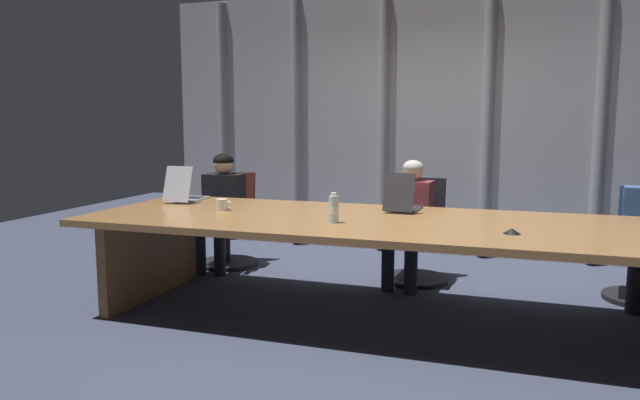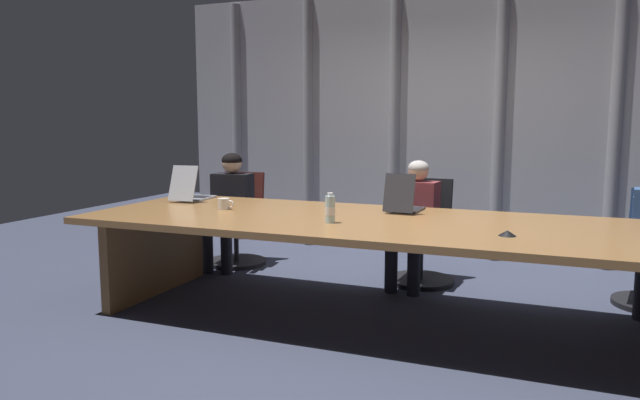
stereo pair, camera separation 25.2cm
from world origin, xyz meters
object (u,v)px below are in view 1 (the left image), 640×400
Objects in this scene: office_chair_left_mid at (417,243)px; water_bottle_primary at (334,209)px; conference_mic_left_side at (512,231)px; person_left_end at (221,203)px; person_left_mid at (409,216)px; laptop_left_end at (186,194)px; laptop_left_mid at (403,204)px; coffee_mug_far at (222,205)px; office_chair_left_end at (229,231)px.

office_chair_left_mid is 4.40× the size of water_bottle_primary.
conference_mic_left_side is (0.83, -1.46, 0.42)m from office_chair_left_mid.
person_left_end reaches higher than person_left_mid.
water_bottle_primary is at bearing -117.08° from laptop_left_end.
laptop_left_end reaches higher than water_bottle_primary.
laptop_left_mid is 0.77m from water_bottle_primary.
person_left_end is 2.02m from water_bottle_primary.
conference_mic_left_side is (2.19, -0.30, -0.03)m from coffee_mug_far.
laptop_left_end reaches higher than coffee_mug_far.
person_left_mid reaches higher than coffee_mug_far.
office_chair_left_mid is 8.41× the size of conference_mic_left_side.
person_left_end is 5.38× the size of water_bottle_primary.
office_chair_left_end is at bearing 115.15° from coffee_mug_far.
laptop_left_mid is 0.35× the size of person_left_end.
water_bottle_primary is (-0.35, -1.43, 0.50)m from office_chair_left_mid.
water_bottle_primary is 1.91× the size of conference_mic_left_side.
water_bottle_primary is at bearing -10.82° from office_chair_left_mid.
laptop_left_end is at bearing -66.25° from person_left_mid.
laptop_left_end is 2.82m from conference_mic_left_side.
laptop_left_mid reaches higher than office_chair_left_mid.
office_chair_left_end is at bearing -5.21° from laptop_left_end.
laptop_left_mid is 0.43× the size of office_chair_left_mid.
laptop_left_end is at bearing 166.08° from conference_mic_left_side.
laptop_left_end is 0.67m from coffee_mug_far.
office_chair_left_end is at bearing -89.64° from person_left_mid.
laptop_left_end reaches higher than conference_mic_left_side.
laptop_left_mid is at bearing 67.12° from person_left_end.
water_bottle_primary is (1.56, -0.65, 0.03)m from laptop_left_end.
water_bottle_primary is 1.54× the size of coffee_mug_far.
conference_mic_left_side is (1.18, -0.03, -0.08)m from water_bottle_primary.
laptop_left_mid is 2.10m from office_chair_left_end.
laptop_left_mid is 0.36× the size of person_left_mid.
office_chair_left_end is 0.84× the size of person_left_mid.
person_left_mid reaches higher than water_bottle_primary.
conference_mic_left_side is at bearing 39.44° from person_left_mid.
coffee_mug_far is (-1.36, -0.41, -0.01)m from laptop_left_mid.
person_left_end is at bearing 118.68° from coffee_mug_far.
laptop_left_end is 2.11m from office_chair_left_mid.
laptop_left_end is at bearing -64.82° from office_chair_left_mid.
office_chair_left_mid is at bearing 40.50° from coffee_mug_far.
person_left_mid is at bearing 77.26° from office_chair_left_end.
water_bottle_primary is at bearing -8.13° from person_left_mid.
laptop_left_mid is 2.00m from person_left_end.
person_left_end is at bearing 140.67° from water_bottle_primary.
coffee_mug_far is at bearing 23.05° from person_left_end.
coffee_mug_far reaches higher than conference_mic_left_side.
laptop_left_mid reaches higher than coffee_mug_far.
laptop_left_end is at bearing -6.07° from person_left_end.
person_left_mid is (1.86, 0.62, -0.19)m from laptop_left_end.
office_chair_left_mid is 0.82× the size of person_left_end.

